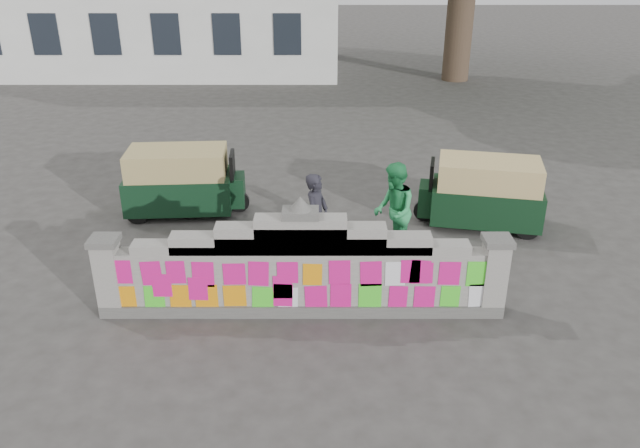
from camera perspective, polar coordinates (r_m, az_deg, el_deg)
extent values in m
plane|color=#383533|center=(10.17, -1.67, -8.02)|extent=(100.00, 100.00, 0.00)
cube|color=#4C4C49|center=(10.11, -1.68, -7.54)|extent=(6.40, 0.42, 0.20)
cube|color=gray|center=(9.86, -1.71, -5.08)|extent=(6.40, 0.32, 1.00)
cube|color=gray|center=(9.59, -1.76, -2.13)|extent=(5.20, 0.32, 0.14)
cube|color=gray|center=(9.55, -1.76, -1.75)|extent=(4.00, 0.32, 0.28)
cube|color=gray|center=(9.52, -1.77, -1.32)|extent=(2.60, 0.32, 0.44)
cube|color=gray|center=(9.49, -1.77, -0.94)|extent=(1.40, 0.32, 0.58)
cube|color=#4C4C49|center=(9.34, -1.80, 0.99)|extent=(0.55, 0.36, 0.12)
cone|color=#4C4C49|center=(9.28, -1.81, 1.90)|extent=(0.36, 0.36, 0.22)
cube|color=gray|center=(10.39, -18.67, -4.72)|extent=(0.36, 0.40, 1.24)
cube|color=#4C4C49|center=(10.09, -19.18, -1.45)|extent=(0.44, 0.44, 0.10)
cube|color=gray|center=(10.21, 15.54, -4.80)|extent=(0.36, 0.40, 1.24)
cube|color=#4C4C49|center=(9.91, 15.97, -1.48)|extent=(0.44, 0.44, 0.10)
cylinder|color=#38281E|center=(27.27, 12.78, 18.94)|extent=(1.10, 1.10, 6.00)
imported|color=black|center=(11.16, -0.31, -2.04)|extent=(1.89, 1.24, 0.94)
imported|color=#23212A|center=(11.02, -0.32, -0.53)|extent=(0.57, 0.68, 1.59)
imported|color=#2B9E55|center=(11.55, 6.75, 1.17)|extent=(0.71, 0.90, 1.83)
cube|color=black|center=(13.82, -12.70, 2.97)|extent=(2.30, 1.35, 0.74)
cube|color=tan|center=(13.60, -12.96, 5.52)|extent=(2.11, 1.29, 0.56)
cube|color=black|center=(13.68, -7.89, 3.13)|extent=(0.50, 0.68, 0.65)
cube|color=black|center=(13.49, -8.02, 5.33)|extent=(0.11, 0.65, 0.56)
cylinder|color=black|center=(13.78, -7.44, 2.06)|extent=(0.47, 0.14, 0.47)
cylinder|color=black|center=(13.63, -16.37, 0.96)|extent=(0.47, 0.14, 0.47)
cylinder|color=black|center=(14.55, -15.58, 2.58)|extent=(0.47, 0.14, 0.47)
cube|color=black|center=(13.34, 14.92, 1.88)|extent=(2.39, 1.61, 0.73)
cube|color=tan|center=(13.11, 15.22, 4.46)|extent=(2.20, 1.52, 0.55)
cube|color=black|center=(13.30, 10.01, 2.30)|extent=(0.58, 0.72, 0.64)
cube|color=black|center=(13.10, 10.18, 4.52)|extent=(0.20, 0.64, 0.55)
cylinder|color=black|center=(13.41, 9.53, 1.24)|extent=(0.47, 0.20, 0.46)
cylinder|color=black|center=(13.99, 18.08, 1.33)|extent=(0.47, 0.20, 0.46)
cylinder|color=black|center=(13.07, 18.47, -0.39)|extent=(0.47, 0.20, 0.46)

